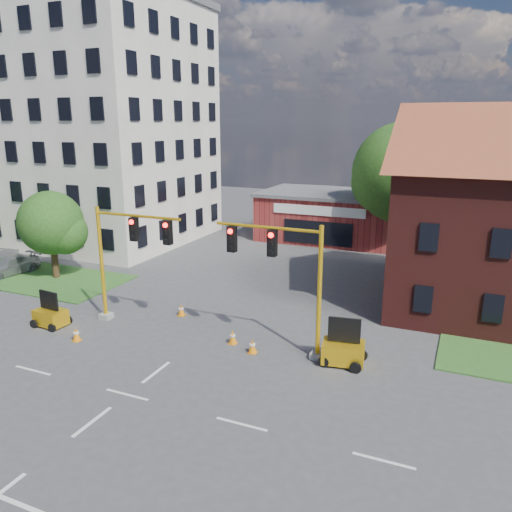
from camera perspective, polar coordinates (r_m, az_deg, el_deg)
name	(u,v)px	position (r m, az deg, el deg)	size (l,w,h in m)	color
ground	(127,395)	(21.10, -14.51, -15.09)	(120.00, 120.00, 0.00)	#414143
lane_markings	(72,437)	(19.22, -20.27, -18.84)	(60.00, 36.00, 0.01)	silver
office_block	(90,123)	(47.98, -18.46, 14.21)	(18.40, 15.40, 20.60)	beige
brick_shop	(330,215)	(46.37, 8.51, 4.66)	(12.40, 8.40, 4.30)	maroon
tree_large	(408,177)	(41.68, 16.95, 8.68)	(8.36, 7.96, 10.50)	#352113
tree_nw_front	(54,225)	(36.11, -22.05, 3.26)	(4.49, 4.28, 6.03)	#352113
signal_mast_west	(126,253)	(26.55, -14.65, 0.38)	(5.30, 0.60, 6.20)	gray
signal_mast_east	(285,272)	(22.38, 3.28, -1.86)	(5.30, 0.60, 6.20)	gray
trailer_west	(51,316)	(28.53, -22.42, -6.32)	(1.71, 1.22, 1.84)	yellow
trailer_east	(343,350)	(22.81, 9.95, -10.56)	(2.00, 1.49, 2.08)	yellow
cone_a	(76,334)	(26.32, -19.86, -8.42)	(0.40, 0.40, 0.70)	orange
cone_b	(181,310)	(28.13, -8.55, -6.12)	(0.40, 0.40, 0.70)	orange
cone_c	(233,337)	(24.51, -2.69, -9.25)	(0.40, 0.40, 0.70)	orange
cone_d	(252,346)	(23.57, -0.42, -10.27)	(0.40, 0.40, 0.70)	orange
pickup_white	(432,295)	(30.94, 19.51, -4.22)	(2.21, 4.79, 1.33)	white
sedan_silver_rear	(9,266)	(39.07, -26.40, -1.04)	(1.78, 4.38, 1.27)	#A2A5AA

